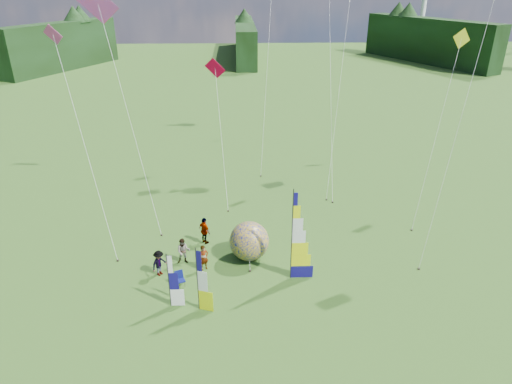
{
  "coord_description": "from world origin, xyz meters",
  "views": [
    {
      "loc": [
        -1.95,
        -18.59,
        16.18
      ],
      "look_at": [
        -1.0,
        4.0,
        5.5
      ],
      "focal_mm": 32.0,
      "sensor_mm": 36.0,
      "label": 1
    }
  ],
  "objects_px": {
    "side_banner_left": "(197,281)",
    "kite_whale": "(331,57)",
    "feather_banner_main": "(292,237)",
    "spectator_c": "(159,263)",
    "side_banner_far": "(169,281)",
    "bol_inflatable": "(249,241)",
    "spectator_a": "(204,258)",
    "camp_chair": "(180,279)",
    "spectator_d": "(205,231)",
    "spectator_b": "(183,251)"
  },
  "relations": [
    {
      "from": "spectator_b",
      "to": "kite_whale",
      "type": "distance_m",
      "value": 20.16
    },
    {
      "from": "spectator_b",
      "to": "spectator_c",
      "type": "xyz_separation_m",
      "value": [
        -1.31,
        -1.22,
        -0.02
      ]
    },
    {
      "from": "spectator_c",
      "to": "kite_whale",
      "type": "height_order",
      "value": "kite_whale"
    },
    {
      "from": "spectator_c",
      "to": "camp_chair",
      "type": "distance_m",
      "value": 1.82
    },
    {
      "from": "feather_banner_main",
      "to": "spectator_c",
      "type": "xyz_separation_m",
      "value": [
        -7.77,
        0.62,
        -1.97
      ]
    },
    {
      "from": "spectator_c",
      "to": "camp_chair",
      "type": "bearing_deg",
      "value": -95.31
    },
    {
      "from": "side_banner_left",
      "to": "spectator_d",
      "type": "relative_size",
      "value": 1.96
    },
    {
      "from": "feather_banner_main",
      "to": "side_banner_left",
      "type": "xyz_separation_m",
      "value": [
        -5.21,
        -2.62,
        -0.94
      ]
    },
    {
      "from": "bol_inflatable",
      "to": "side_banner_left",
      "type": "bearing_deg",
      "value": -120.47
    },
    {
      "from": "spectator_a",
      "to": "kite_whale",
      "type": "height_order",
      "value": "kite_whale"
    },
    {
      "from": "camp_chair",
      "to": "kite_whale",
      "type": "height_order",
      "value": "kite_whale"
    },
    {
      "from": "bol_inflatable",
      "to": "camp_chair",
      "type": "height_order",
      "value": "bol_inflatable"
    },
    {
      "from": "bol_inflatable",
      "to": "kite_whale",
      "type": "height_order",
      "value": "kite_whale"
    },
    {
      "from": "spectator_c",
      "to": "feather_banner_main",
      "type": "bearing_deg",
      "value": -58.58
    },
    {
      "from": "bol_inflatable",
      "to": "spectator_d",
      "type": "bearing_deg",
      "value": 146.71
    },
    {
      "from": "bol_inflatable",
      "to": "kite_whale",
      "type": "relative_size",
      "value": 0.12
    },
    {
      "from": "camp_chair",
      "to": "kite_whale",
      "type": "bearing_deg",
      "value": 32.07
    },
    {
      "from": "spectator_a",
      "to": "kite_whale",
      "type": "bearing_deg",
      "value": 26.06
    },
    {
      "from": "side_banner_left",
      "to": "kite_whale",
      "type": "bearing_deg",
      "value": 79.99
    },
    {
      "from": "spectator_b",
      "to": "kite_whale",
      "type": "relative_size",
      "value": 0.08
    },
    {
      "from": "camp_chair",
      "to": "side_banner_far",
      "type": "bearing_deg",
      "value": -124.53
    },
    {
      "from": "side_banner_far",
      "to": "kite_whale",
      "type": "bearing_deg",
      "value": 57.84
    },
    {
      "from": "side_banner_left",
      "to": "spectator_d",
      "type": "distance_m",
      "value": 6.79
    },
    {
      "from": "bol_inflatable",
      "to": "spectator_d",
      "type": "relative_size",
      "value": 1.32
    },
    {
      "from": "spectator_d",
      "to": "spectator_a",
      "type": "bearing_deg",
      "value": 142.32
    },
    {
      "from": "side_banner_left",
      "to": "spectator_d",
      "type": "bearing_deg",
      "value": 109.14
    },
    {
      "from": "feather_banner_main",
      "to": "spectator_d",
      "type": "relative_size",
      "value": 2.95
    },
    {
      "from": "feather_banner_main",
      "to": "spectator_c",
      "type": "height_order",
      "value": "feather_banner_main"
    },
    {
      "from": "side_banner_left",
      "to": "side_banner_far",
      "type": "height_order",
      "value": "side_banner_left"
    },
    {
      "from": "side_banner_left",
      "to": "side_banner_far",
      "type": "bearing_deg",
      "value": -173.73
    },
    {
      "from": "side_banner_far",
      "to": "spectator_b",
      "type": "distance_m",
      "value": 4.2
    },
    {
      "from": "spectator_d",
      "to": "camp_chair",
      "type": "relative_size",
      "value": 2.02
    },
    {
      "from": "side_banner_left",
      "to": "spectator_a",
      "type": "xyz_separation_m",
      "value": [
        0.05,
        3.71,
        -1.03
      ]
    },
    {
      "from": "side_banner_far",
      "to": "spectator_c",
      "type": "xyz_separation_m",
      "value": [
        -1.01,
        2.89,
        -0.78
      ]
    },
    {
      "from": "side_banner_left",
      "to": "camp_chair",
      "type": "distance_m",
      "value": 2.76
    },
    {
      "from": "spectator_a",
      "to": "bol_inflatable",
      "type": "bearing_deg",
      "value": -8.08
    },
    {
      "from": "feather_banner_main",
      "to": "kite_whale",
      "type": "xyz_separation_m",
      "value": [
        4.73,
        15.7,
        7.48
      ]
    },
    {
      "from": "feather_banner_main",
      "to": "spectator_c",
      "type": "relative_size",
      "value": 3.39
    },
    {
      "from": "spectator_c",
      "to": "bol_inflatable",
      "type": "bearing_deg",
      "value": -37.68
    },
    {
      "from": "bol_inflatable",
      "to": "spectator_a",
      "type": "relative_size",
      "value": 1.52
    },
    {
      "from": "feather_banner_main",
      "to": "spectator_d",
      "type": "height_order",
      "value": "feather_banner_main"
    },
    {
      "from": "spectator_c",
      "to": "kite_whale",
      "type": "bearing_deg",
      "value": -3.7
    },
    {
      "from": "feather_banner_main",
      "to": "spectator_a",
      "type": "height_order",
      "value": "feather_banner_main"
    },
    {
      "from": "bol_inflatable",
      "to": "spectator_b",
      "type": "relative_size",
      "value": 1.47
    },
    {
      "from": "spectator_d",
      "to": "side_banner_left",
      "type": "bearing_deg",
      "value": 140.52
    },
    {
      "from": "spectator_a",
      "to": "spectator_c",
      "type": "xyz_separation_m",
      "value": [
        -2.62,
        -0.47,
        0.0
      ]
    },
    {
      "from": "side_banner_far",
      "to": "spectator_a",
      "type": "height_order",
      "value": "side_banner_far"
    },
    {
      "from": "spectator_a",
      "to": "spectator_b",
      "type": "relative_size",
      "value": 0.97
    },
    {
      "from": "feather_banner_main",
      "to": "side_banner_far",
      "type": "xyz_separation_m",
      "value": [
        -6.76,
        -2.28,
        -1.19
      ]
    },
    {
      "from": "spectator_d",
      "to": "spectator_c",
      "type": "bearing_deg",
      "value": 104.46
    }
  ]
}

